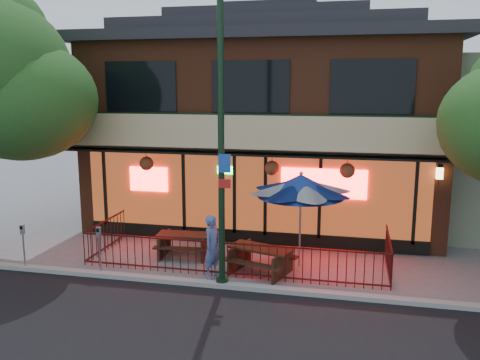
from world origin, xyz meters
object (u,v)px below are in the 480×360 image
object	(u,v)px
patio_umbrella	(301,186)
pedestrian	(213,247)
street_light	(221,164)
parking_meter_far	(23,239)
picnic_table_left	(185,241)
picnic_table_right	(261,256)
parking_meter_near	(99,243)

from	to	relation	value
patio_umbrella	pedestrian	bearing A→B (deg)	-148.25
street_light	parking_meter_far	distance (m)	6.08
street_light	picnic_table_left	size ratio (longest dim) A/B	4.07
picnic_table_left	picnic_table_right	distance (m)	2.60
picnic_table_left	pedestrian	bearing A→B (deg)	-48.83
picnic_table_right	parking_meter_near	distance (m)	4.35
patio_umbrella	parking_meter_far	bearing A→B (deg)	-165.53
patio_umbrella	pedestrian	distance (m)	2.94
picnic_table_right	patio_umbrella	size ratio (longest dim) A/B	0.74
patio_umbrella	pedestrian	world-z (taller)	patio_umbrella
street_light	picnic_table_left	xyz separation A→B (m)	(-1.66, 1.96, -2.69)
pedestrian	parking_meter_near	size ratio (longest dim) A/B	1.26
picnic_table_right	pedestrian	bearing A→B (deg)	-153.02
patio_umbrella	parking_meter_far	size ratio (longest dim) A/B	2.12
picnic_table_left	patio_umbrella	size ratio (longest dim) A/B	0.63
patio_umbrella	pedestrian	xyz separation A→B (m)	(-2.16, -1.33, -1.48)
parking_meter_near	parking_meter_far	world-z (taller)	parking_meter_near
parking_meter_near	parking_meter_far	distance (m)	2.25
parking_meter_far	picnic_table_right	bearing A→B (deg)	10.38
street_light	picnic_table_right	size ratio (longest dim) A/B	3.46
street_light	pedestrian	distance (m)	2.38
street_light	picnic_table_right	bearing A→B (deg)	54.13
street_light	patio_umbrella	xyz separation A→B (m)	(1.78, 1.84, -0.81)
picnic_table_right	parking_meter_far	bearing A→B (deg)	-169.62
street_light	parking_meter_near	world-z (taller)	street_light
picnic_table_right	patio_umbrella	distance (m)	2.22
street_light	picnic_table_left	bearing A→B (deg)	130.18
pedestrian	parking_meter_near	xyz separation A→B (m)	(-3.01, -0.51, 0.06)
patio_umbrella	parking_meter_near	distance (m)	5.67
street_light	pedestrian	world-z (taller)	street_light
parking_meter_near	parking_meter_far	bearing A→B (deg)	-178.11
picnic_table_left	parking_meter_near	xyz separation A→B (m)	(-1.73, -1.96, 0.46)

